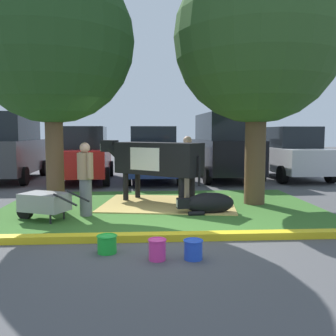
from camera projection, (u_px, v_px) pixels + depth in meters
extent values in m
plane|color=#4C4C4F|center=(153.00, 233.00, 6.85)|extent=(80.00, 80.00, 0.00)
cube|color=#386B28|center=(161.00, 208.00, 9.06)|extent=(7.56, 5.12, 0.02)
cube|color=yellow|center=(169.00, 237.00, 6.37)|extent=(8.76, 0.24, 0.12)
cube|color=tan|center=(169.00, 204.00, 9.46)|extent=(3.54, 2.87, 0.04)
cylinder|color=brown|center=(55.00, 157.00, 8.41)|extent=(0.39, 0.39, 2.53)
sphere|color=#23471E|center=(51.00, 40.00, 8.17)|extent=(3.56, 3.56, 3.56)
cylinder|color=brown|center=(255.00, 152.00, 9.45)|extent=(0.51, 0.51, 2.64)
sphere|color=#2D5123|center=(258.00, 39.00, 9.20)|extent=(4.09, 4.09, 4.09)
cube|color=black|center=(158.00, 158.00, 9.54)|extent=(2.24, 1.98, 0.80)
cube|color=white|center=(153.00, 158.00, 9.62)|extent=(1.15, 1.12, 0.56)
cylinder|color=black|center=(118.00, 153.00, 10.28)|extent=(0.70, 0.65, 0.58)
cube|color=black|center=(110.00, 146.00, 10.44)|extent=(0.51, 0.48, 0.32)
cube|color=white|center=(104.00, 147.00, 10.56)|extent=(0.22, 0.23, 0.20)
cylinder|color=black|center=(126.00, 187.00, 9.90)|extent=(0.14, 0.14, 0.75)
cylinder|color=black|center=(138.00, 185.00, 10.30)|extent=(0.14, 0.14, 0.75)
cylinder|color=black|center=(181.00, 193.00, 8.92)|extent=(0.14, 0.14, 0.75)
cylinder|color=black|center=(192.00, 191.00, 9.32)|extent=(0.14, 0.14, 0.75)
cylinder|color=black|center=(199.00, 171.00, 8.88)|extent=(0.06, 0.06, 0.70)
ellipsoid|color=black|center=(210.00, 203.00, 8.40)|extent=(1.15, 0.59, 0.48)
cube|color=black|center=(183.00, 203.00, 8.30)|extent=(0.30, 0.23, 0.22)
cube|color=silver|center=(178.00, 203.00, 8.28)|extent=(0.07, 0.11, 0.16)
cylinder|color=black|center=(196.00, 214.00, 8.18)|extent=(0.36, 0.14, 0.10)
cylinder|color=slate|center=(86.00, 198.00, 8.14)|extent=(0.26, 0.26, 0.81)
cylinder|color=#9E7F5B|center=(85.00, 166.00, 8.07)|extent=(0.34, 0.34, 0.56)
sphere|color=tan|center=(85.00, 148.00, 8.04)|extent=(0.22, 0.22, 0.22)
cylinder|color=#9E7F5B|center=(81.00, 164.00, 8.25)|extent=(0.09, 0.09, 0.53)
cylinder|color=#9E7F5B|center=(89.00, 165.00, 7.89)|extent=(0.09, 0.09, 0.53)
cylinder|color=slate|center=(187.00, 182.00, 10.45)|extent=(0.26, 0.26, 0.87)
cylinder|color=slate|center=(187.00, 156.00, 10.38)|extent=(0.34, 0.34, 0.60)
sphere|color=tan|center=(188.00, 140.00, 10.34)|extent=(0.24, 0.24, 0.24)
cylinder|color=slate|center=(195.00, 155.00, 10.31)|extent=(0.09, 0.09, 0.57)
cylinder|color=slate|center=(180.00, 154.00, 10.45)|extent=(0.09, 0.09, 0.57)
cube|color=gray|center=(45.00, 202.00, 7.69)|extent=(1.07, 0.91, 0.36)
cylinder|color=black|center=(25.00, 211.00, 7.88)|extent=(0.37, 0.24, 0.36)
cylinder|color=black|center=(50.00, 219.00, 7.41)|extent=(0.04, 0.04, 0.24)
cylinder|color=black|center=(64.00, 214.00, 7.82)|extent=(0.04, 0.04, 0.24)
cylinder|color=black|center=(65.00, 200.00, 7.25)|extent=(0.50, 0.25, 0.23)
cylinder|color=black|center=(78.00, 196.00, 7.66)|extent=(0.50, 0.25, 0.23)
cylinder|color=green|center=(107.00, 244.00, 5.68)|extent=(0.29, 0.29, 0.26)
torus|color=green|center=(107.00, 236.00, 5.67)|extent=(0.31, 0.31, 0.02)
cylinder|color=#EA3893|center=(157.00, 250.00, 5.37)|extent=(0.24, 0.24, 0.29)
torus|color=#EA3893|center=(157.00, 240.00, 5.36)|extent=(0.27, 0.27, 0.02)
cylinder|color=blue|center=(193.00, 250.00, 5.40)|extent=(0.26, 0.26, 0.27)
torus|color=blue|center=(193.00, 241.00, 5.39)|extent=(0.29, 0.29, 0.02)
cube|color=#3D3D42|center=(8.00, 156.00, 14.25)|extent=(2.07, 4.67, 1.20)
cube|color=black|center=(7.00, 127.00, 14.15)|extent=(1.79, 3.26, 1.00)
cylinder|color=black|center=(44.00, 168.00, 15.88)|extent=(0.24, 0.65, 0.64)
cylinder|color=black|center=(24.00, 176.00, 12.92)|extent=(0.24, 0.65, 0.64)
cube|color=red|center=(84.00, 160.00, 14.05)|extent=(1.96, 4.46, 0.90)
cube|color=black|center=(83.00, 137.00, 13.97)|extent=(1.66, 2.26, 0.80)
cylinder|color=black|center=(66.00, 169.00, 15.42)|extent=(0.24, 0.65, 0.64)
cylinder|color=black|center=(110.00, 169.00, 15.60)|extent=(0.24, 0.65, 0.64)
cylinder|color=black|center=(52.00, 177.00, 12.58)|extent=(0.24, 0.65, 0.64)
cylinder|color=black|center=(106.00, 177.00, 12.77)|extent=(0.24, 0.65, 0.64)
cube|color=navy|center=(152.00, 160.00, 14.28)|extent=(1.96, 4.46, 0.90)
cube|color=black|center=(152.00, 137.00, 14.20)|extent=(1.66, 2.26, 0.80)
cylinder|color=black|center=(128.00, 169.00, 15.64)|extent=(0.24, 0.65, 0.64)
cylinder|color=black|center=(171.00, 168.00, 15.83)|extent=(0.24, 0.65, 0.64)
cylinder|color=black|center=(128.00, 177.00, 12.81)|extent=(0.24, 0.65, 0.64)
cylinder|color=black|center=(181.00, 176.00, 12.99)|extent=(0.24, 0.65, 0.64)
cube|color=black|center=(224.00, 155.00, 14.68)|extent=(2.07, 4.67, 1.20)
cube|color=black|center=(224.00, 127.00, 14.58)|extent=(1.79, 3.26, 1.00)
cylinder|color=black|center=(193.00, 168.00, 16.12)|extent=(0.24, 0.65, 0.64)
cylinder|color=black|center=(236.00, 167.00, 16.32)|extent=(0.24, 0.65, 0.64)
cylinder|color=black|center=(207.00, 175.00, 13.16)|extent=(0.24, 0.65, 0.64)
cylinder|color=black|center=(260.00, 175.00, 13.35)|extent=(0.24, 0.65, 0.64)
cube|color=silver|center=(290.00, 159.00, 14.87)|extent=(1.96, 4.46, 0.90)
cube|color=black|center=(291.00, 137.00, 14.79)|extent=(1.66, 2.26, 0.80)
cylinder|color=black|center=(256.00, 167.00, 16.23)|extent=(0.24, 0.65, 0.64)
cylinder|color=black|center=(296.00, 167.00, 16.41)|extent=(0.24, 0.65, 0.64)
cylinder|color=black|center=(282.00, 175.00, 13.40)|extent=(0.24, 0.65, 0.64)
cylinder|color=black|center=(331.00, 174.00, 13.58)|extent=(0.24, 0.65, 0.64)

